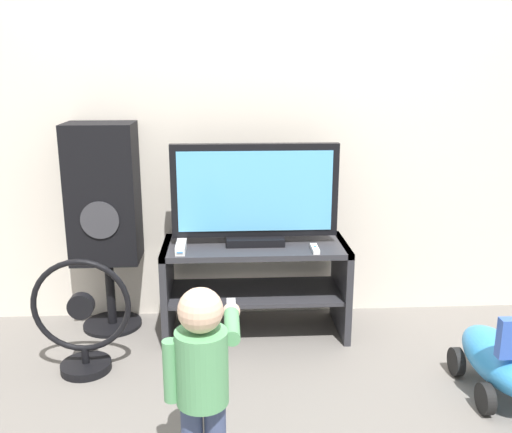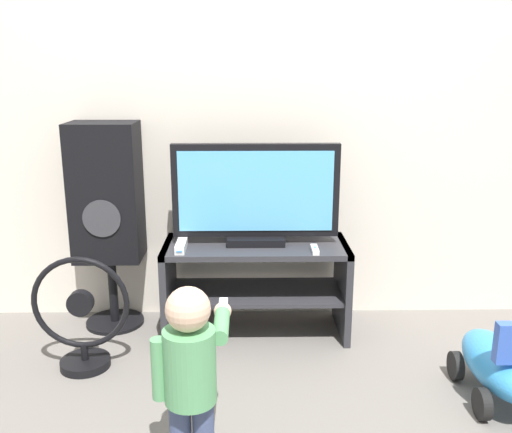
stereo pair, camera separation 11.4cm
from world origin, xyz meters
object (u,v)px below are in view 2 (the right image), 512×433
at_px(child, 191,366).
at_px(speaker_tower, 107,197).
at_px(game_console, 181,246).
at_px(ride_on_toy, 499,365).
at_px(remote_primary, 315,250).
at_px(floor_fan, 82,319).
at_px(television, 256,195).

bearing_deg(child, speaker_tower, 114.47).
distance_m(game_console, speaker_tower, 0.52).
bearing_deg(game_console, ride_on_toy, -21.88).
xyz_separation_m(game_console, remote_primary, (0.69, -0.04, -0.01)).
height_order(game_console, remote_primary, game_console).
relative_size(game_console, floor_fan, 0.32).
bearing_deg(child, ride_on_toy, 18.91).
relative_size(child, floor_fan, 1.26).
bearing_deg(speaker_tower, television, -6.38).
bearing_deg(television, remote_primary, -27.94).
relative_size(television, speaker_tower, 0.77).
bearing_deg(floor_fan, speaker_tower, 85.53).
xyz_separation_m(television, game_console, (-0.39, -0.12, -0.24)).
bearing_deg(speaker_tower, ride_on_toy, -22.96).
xyz_separation_m(television, ride_on_toy, (1.06, -0.70, -0.61)).
relative_size(game_console, child, 0.25).
bearing_deg(child, television, 77.99).
xyz_separation_m(television, speaker_tower, (-0.81, 0.09, -0.03)).
height_order(speaker_tower, ride_on_toy, speaker_tower).
distance_m(game_console, child, 1.05).
xyz_separation_m(remote_primary, ride_on_toy, (0.76, -0.54, -0.36)).
bearing_deg(remote_primary, speaker_tower, 167.30).
xyz_separation_m(television, child, (-0.24, -1.15, -0.35)).
bearing_deg(speaker_tower, game_console, -26.57).
relative_size(game_console, ride_on_toy, 0.32).
bearing_deg(game_console, remote_primary, -3.33).
bearing_deg(game_console, television, 17.13).
xyz_separation_m(speaker_tower, ride_on_toy, (1.87, -0.79, -0.58)).
height_order(game_console, child, child).
height_order(television, game_console, television).
relative_size(child, ride_on_toy, 1.27).
bearing_deg(floor_fan, ride_on_toy, -9.11).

